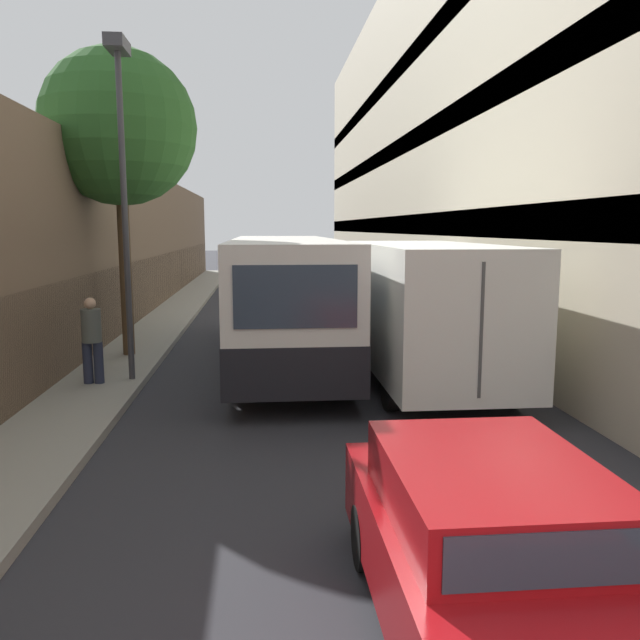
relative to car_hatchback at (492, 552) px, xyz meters
The scene contains 10 objects.
ground_plane 11.56m from the car_hatchback, 93.10° to the left, with size 150.00×150.00×0.00m, color #2B2B30.
sidewalk_left 12.58m from the car_hatchback, 113.54° to the left, with size 1.68×60.00×0.15m.
building_left_shopfront 13.56m from the car_hatchback, 121.13° to the left, with size 2.40×60.00×5.33m.
building_right_apartment 13.77m from the car_hatchback, 67.86° to the left, with size 2.40×60.00×13.32m.
car_hatchback is the anchor object (origin of this frame).
bus 10.84m from the car_hatchback, 96.49° to the left, with size 2.44×10.63×2.95m.
box_truck 9.26m from the car_hatchback, 80.11° to the left, with size 2.41×8.98×2.89m.
pedestrian 9.59m from the car_hatchback, 122.23° to the left, with size 0.40×0.38×1.71m.
street_lamp 10.32m from the car_hatchback, 117.80° to the left, with size 0.36×0.80×6.62m.
street_tree_left 12.98m from the car_hatchback, 114.56° to the left, with size 3.60×3.60×7.17m.
Camera 1 is at (-1.11, -0.87, 3.21)m, focal length 35.00 mm.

